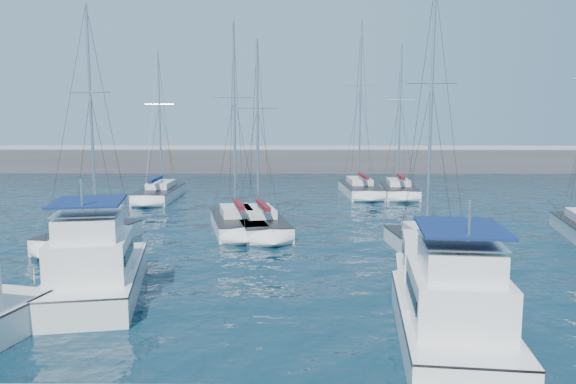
{
  "coord_description": "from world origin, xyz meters",
  "views": [
    {
      "loc": [
        -0.89,
        -23.92,
        7.71
      ],
      "look_at": [
        -1.14,
        9.95,
        3.0
      ],
      "focal_mm": 35.0,
      "sensor_mm": 36.0,
      "label": 1
    }
  ],
  "objects_px": {
    "sailboat_mid_c": "(260,224)",
    "sailboat_back_a": "(160,193)",
    "sailboat_mid_d": "(431,247)",
    "motor_yacht_port_inner": "(95,271)",
    "sailboat_mid_a": "(90,235)",
    "sailboat_mid_b": "(237,223)",
    "motor_yacht_stbd_inner": "(452,315)",
    "motor_yacht_stbd_outer": "(429,277)",
    "sailboat_back_b": "(360,189)",
    "sailboat_back_c": "(399,190)"
  },
  "relations": [
    {
      "from": "sailboat_mid_a",
      "to": "sailboat_back_c",
      "type": "xyz_separation_m",
      "value": [
        22.21,
        20.24,
        -0.0
      ]
    },
    {
      "from": "sailboat_back_c",
      "to": "motor_yacht_stbd_outer",
      "type": "bearing_deg",
      "value": -95.39
    },
    {
      "from": "sailboat_mid_a",
      "to": "sailboat_mid_c",
      "type": "xyz_separation_m",
      "value": [
        9.92,
        3.89,
        -0.03
      ]
    },
    {
      "from": "sailboat_mid_b",
      "to": "sailboat_back_c",
      "type": "relative_size",
      "value": 0.97
    },
    {
      "from": "sailboat_mid_a",
      "to": "sailboat_back_c",
      "type": "height_order",
      "value": "sailboat_back_c"
    },
    {
      "from": "sailboat_mid_d",
      "to": "motor_yacht_port_inner",
      "type": "bearing_deg",
      "value": -161.95
    },
    {
      "from": "sailboat_back_b",
      "to": "sailboat_mid_a",
      "type": "bearing_deg",
      "value": -134.33
    },
    {
      "from": "sailboat_mid_b",
      "to": "sailboat_mid_a",
      "type": "bearing_deg",
      "value": -166.02
    },
    {
      "from": "sailboat_mid_a",
      "to": "sailboat_mid_b",
      "type": "bearing_deg",
      "value": 41.21
    },
    {
      "from": "sailboat_mid_a",
      "to": "sailboat_mid_b",
      "type": "height_order",
      "value": "sailboat_mid_a"
    },
    {
      "from": "sailboat_back_a",
      "to": "motor_yacht_stbd_outer",
      "type": "bearing_deg",
      "value": -57.29
    },
    {
      "from": "sailboat_back_c",
      "to": "sailboat_mid_b",
      "type": "bearing_deg",
      "value": -127.67
    },
    {
      "from": "sailboat_mid_a",
      "to": "sailboat_mid_c",
      "type": "height_order",
      "value": "sailboat_mid_a"
    },
    {
      "from": "motor_yacht_port_inner",
      "to": "sailboat_back_b",
      "type": "height_order",
      "value": "sailboat_back_b"
    },
    {
      "from": "sailboat_mid_b",
      "to": "sailboat_back_c",
      "type": "distance_m",
      "value": 21.27
    },
    {
      "from": "sailboat_mid_d",
      "to": "sailboat_back_a",
      "type": "bearing_deg",
      "value": 127.4
    },
    {
      "from": "sailboat_mid_a",
      "to": "motor_yacht_stbd_inner",
      "type": "bearing_deg",
      "value": -25.42
    },
    {
      "from": "sailboat_back_c",
      "to": "sailboat_back_a",
      "type": "bearing_deg",
      "value": -172.05
    },
    {
      "from": "sailboat_back_a",
      "to": "sailboat_back_b",
      "type": "xyz_separation_m",
      "value": [
        18.8,
        3.01,
        0.03
      ]
    },
    {
      "from": "sailboat_mid_b",
      "to": "sailboat_mid_c",
      "type": "relative_size",
      "value": 1.09
    },
    {
      "from": "motor_yacht_port_inner",
      "to": "sailboat_back_c",
      "type": "distance_m",
      "value": 35.25
    },
    {
      "from": "sailboat_mid_c",
      "to": "sailboat_back_a",
      "type": "xyz_separation_m",
      "value": [
        -10.04,
        14.39,
        -0.0
      ]
    },
    {
      "from": "sailboat_back_b",
      "to": "sailboat_back_c",
      "type": "distance_m",
      "value": 3.69
    },
    {
      "from": "motor_yacht_stbd_outer",
      "to": "sailboat_back_c",
      "type": "relative_size",
      "value": 0.41
    },
    {
      "from": "motor_yacht_stbd_inner",
      "to": "sailboat_back_b",
      "type": "bearing_deg",
      "value": 94.52
    },
    {
      "from": "sailboat_back_b",
      "to": "sailboat_mid_d",
      "type": "bearing_deg",
      "value": -90.7
    },
    {
      "from": "sailboat_mid_c",
      "to": "sailboat_back_a",
      "type": "height_order",
      "value": "sailboat_back_a"
    },
    {
      "from": "motor_yacht_stbd_inner",
      "to": "sailboat_mid_d",
      "type": "xyz_separation_m",
      "value": [
        2.32,
        12.19,
        -0.61
      ]
    },
    {
      "from": "sailboat_back_a",
      "to": "sailboat_back_c",
      "type": "bearing_deg",
      "value": 5.28
    },
    {
      "from": "sailboat_mid_a",
      "to": "sailboat_back_c",
      "type": "distance_m",
      "value": 30.05
    },
    {
      "from": "motor_yacht_stbd_inner",
      "to": "sailboat_back_a",
      "type": "bearing_deg",
      "value": 124.42
    },
    {
      "from": "sailboat_mid_a",
      "to": "sailboat_back_a",
      "type": "bearing_deg",
      "value": 105.56
    },
    {
      "from": "sailboat_mid_a",
      "to": "sailboat_back_a",
      "type": "height_order",
      "value": "sailboat_mid_a"
    },
    {
      "from": "sailboat_back_a",
      "to": "sailboat_back_b",
      "type": "height_order",
      "value": "sailboat_back_b"
    },
    {
      "from": "motor_yacht_stbd_inner",
      "to": "sailboat_back_a",
      "type": "height_order",
      "value": "sailboat_back_a"
    },
    {
      "from": "sailboat_back_a",
      "to": "motor_yacht_port_inner",
      "type": "bearing_deg",
      "value": -81.9
    },
    {
      "from": "sailboat_mid_c",
      "to": "sailboat_back_a",
      "type": "bearing_deg",
      "value": 112.66
    },
    {
      "from": "sailboat_mid_b",
      "to": "sailboat_back_a",
      "type": "relative_size",
      "value": 1.02
    },
    {
      "from": "sailboat_mid_b",
      "to": "sailboat_mid_c",
      "type": "distance_m",
      "value": 1.57
    },
    {
      "from": "motor_yacht_stbd_inner",
      "to": "sailboat_mid_d",
      "type": "relative_size",
      "value": 0.62
    },
    {
      "from": "sailboat_mid_c",
      "to": "sailboat_mid_d",
      "type": "height_order",
      "value": "sailboat_mid_d"
    },
    {
      "from": "motor_yacht_port_inner",
      "to": "motor_yacht_stbd_inner",
      "type": "relative_size",
      "value": 1.0
    },
    {
      "from": "motor_yacht_stbd_inner",
      "to": "sailboat_back_b",
      "type": "distance_m",
      "value": 36.18
    },
    {
      "from": "motor_yacht_port_inner",
      "to": "motor_yacht_stbd_inner",
      "type": "height_order",
      "value": "same"
    },
    {
      "from": "motor_yacht_stbd_outer",
      "to": "sailboat_back_b",
      "type": "xyz_separation_m",
      "value": [
        0.88,
        31.21,
        -0.41
      ]
    },
    {
      "from": "sailboat_mid_c",
      "to": "sailboat_mid_d",
      "type": "bearing_deg",
      "value": -46.26
    },
    {
      "from": "motor_yacht_stbd_inner",
      "to": "sailboat_back_b",
      "type": "relative_size",
      "value": 0.55
    },
    {
      "from": "motor_yacht_stbd_outer",
      "to": "sailboat_mid_a",
      "type": "height_order",
      "value": "sailboat_mid_a"
    },
    {
      "from": "sailboat_back_c",
      "to": "sailboat_mid_d",
      "type": "bearing_deg",
      "value": -93.4
    },
    {
      "from": "sailboat_mid_a",
      "to": "sailboat_mid_b",
      "type": "xyz_separation_m",
      "value": [
        8.37,
        4.09,
        -0.01
      ]
    }
  ]
}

